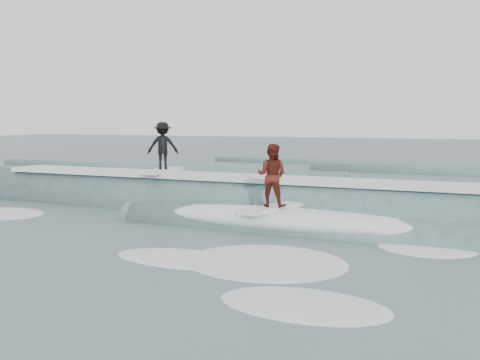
% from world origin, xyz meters
% --- Properties ---
extents(ground, '(160.00, 160.00, 0.00)m').
position_xyz_m(ground, '(0.00, 0.00, 0.00)').
color(ground, '#425B60').
rests_on(ground, ground).
extents(breaking_wave, '(22.42, 3.83, 2.10)m').
position_xyz_m(breaking_wave, '(0.28, 2.85, 0.05)').
color(breaking_wave, '#375C5C').
rests_on(breaking_wave, ground).
extents(surfer_black, '(1.12, 2.04, 1.60)m').
position_xyz_m(surfer_black, '(-3.13, 3.19, 1.88)').
color(surfer_black, silver).
rests_on(surfer_black, ground).
extents(surfer_red, '(1.14, 2.07, 1.67)m').
position_xyz_m(surfer_red, '(1.39, 0.99, 1.29)').
color(surfer_red, white).
rests_on(surfer_red, ground).
extents(whitewater, '(14.55, 6.50, 0.10)m').
position_xyz_m(whitewater, '(1.39, -1.74, 0.00)').
color(whitewater, white).
rests_on(whitewater, ground).
extents(far_swells, '(41.04, 8.65, 0.80)m').
position_xyz_m(far_swells, '(0.43, 17.65, 0.00)').
color(far_swells, '#375C5C').
rests_on(far_swells, ground).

